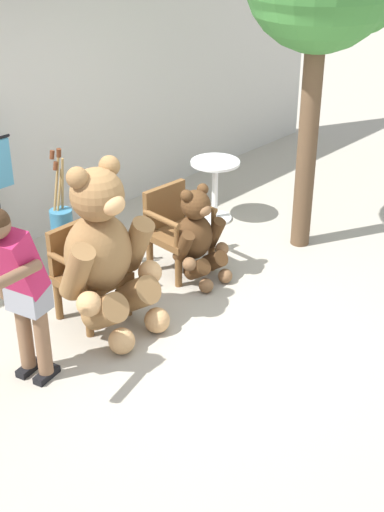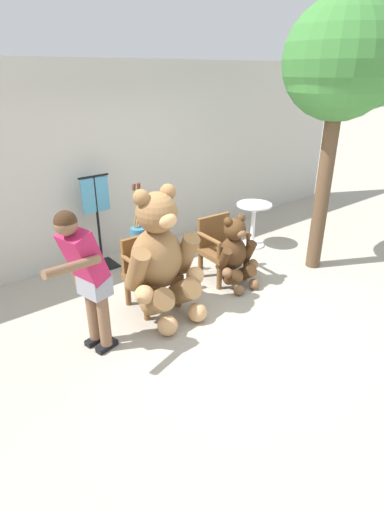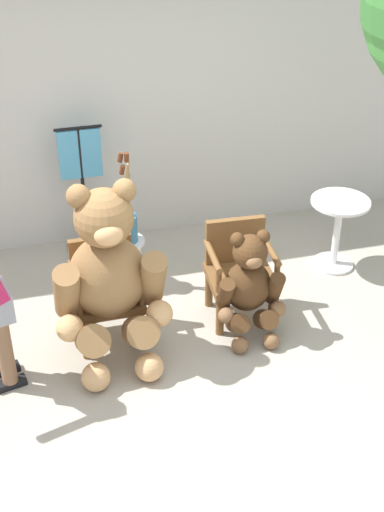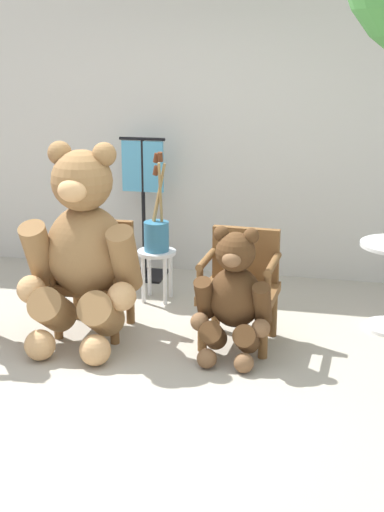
{
  "view_description": "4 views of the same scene",
  "coord_description": "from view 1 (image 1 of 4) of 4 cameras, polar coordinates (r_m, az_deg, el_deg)",
  "views": [
    {
      "loc": [
        -4.02,
        -3.72,
        3.57
      ],
      "look_at": [
        0.1,
        0.04,
        0.57
      ],
      "focal_mm": 50.0,
      "sensor_mm": 36.0,
      "label": 1
    },
    {
      "loc": [
        -2.83,
        -2.98,
        2.65
      ],
      "look_at": [
        -0.37,
        0.13,
        0.8
      ],
      "focal_mm": 28.0,
      "sensor_mm": 36.0,
      "label": 2
    },
    {
      "loc": [
        -1.14,
        -4.15,
        3.86
      ],
      "look_at": [
        0.09,
        0.44,
        0.83
      ],
      "focal_mm": 50.0,
      "sensor_mm": 36.0,
      "label": 3
    },
    {
      "loc": [
        1.32,
        -4.37,
        2.26
      ],
      "look_at": [
        0.24,
        0.51,
        0.72
      ],
      "focal_mm": 50.0,
      "sensor_mm": 36.0,
      "label": 4
    }
  ],
  "objects": [
    {
      "name": "ground_plane",
      "position": [
        6.54,
        -0.29,
        -4.83
      ],
      "size": [
        60.0,
        60.0,
        0.0
      ],
      "primitive_type": "plane",
      "color": "#A8A091"
    },
    {
      "name": "back_wall",
      "position": [
        7.64,
        -13.93,
        10.94
      ],
      "size": [
        10.0,
        0.16,
        2.8
      ],
      "primitive_type": "cube",
      "color": "beige",
      "rests_on": "ground"
    },
    {
      "name": "wooden_chair_left",
      "position": [
        6.4,
        -8.44,
        -1.1
      ],
      "size": [
        0.56,
        0.52,
        0.86
      ],
      "color": "brown",
      "rests_on": "ground"
    },
    {
      "name": "wooden_chair_right",
      "position": [
        7.1,
        -1.27,
        2.29
      ],
      "size": [
        0.59,
        0.55,
        0.86
      ],
      "color": "brown",
      "rests_on": "ground"
    },
    {
      "name": "teddy_bear_large",
      "position": [
        6.09,
        -7.02,
        0.46
      ],
      "size": [
        0.92,
        0.86,
        1.54
      ],
      "color": "olive",
      "rests_on": "ground"
    },
    {
      "name": "teddy_bear_small",
      "position": [
        6.91,
        0.46,
        1.66
      ],
      "size": [
        0.58,
        0.56,
        0.97
      ],
      "color": "#4C3019",
      "rests_on": "ground"
    },
    {
      "name": "person_visitor",
      "position": [
        5.41,
        -13.74,
        -1.92
      ],
      "size": [
        0.72,
        0.59,
        1.56
      ],
      "color": "black",
      "rests_on": "ground"
    },
    {
      "name": "white_stool",
      "position": [
        7.12,
        -10.23,
        0.96
      ],
      "size": [
        0.34,
        0.34,
        0.46
      ],
      "color": "silver",
      "rests_on": "ground"
    },
    {
      "name": "brush_bucket",
      "position": [
        7.0,
        -10.42,
        3.0
      ],
      "size": [
        0.22,
        0.22,
        0.87
      ],
      "color": "teal",
      "rests_on": "white_stool"
    },
    {
      "name": "round_side_table",
      "position": [
        8.18,
        1.85,
        5.81
      ],
      "size": [
        0.56,
        0.56,
        0.72
      ],
      "color": "white",
      "rests_on": "ground"
    }
  ]
}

